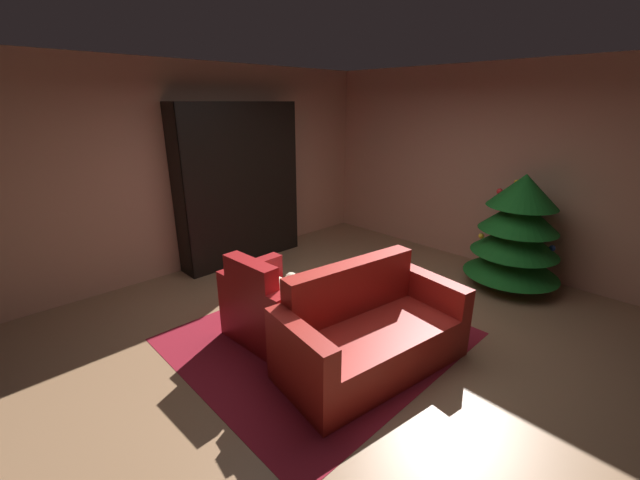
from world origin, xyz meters
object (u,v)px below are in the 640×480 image
object	(u,v)px
bookshelf_unit	(247,185)
coffee_table	(319,294)
armchair_red	(274,308)
decorated_tree	(517,232)
couch_red	(369,334)
bottle_on_table	(321,291)
book_stack_on_table	(320,285)

from	to	relation	value
bookshelf_unit	coffee_table	world-z (taller)	bookshelf_unit
armchair_red	decorated_tree	xyz separation A→B (m)	(1.17, 2.89, 0.41)
bookshelf_unit	decorated_tree	bearing A→B (deg)	29.38
couch_red	coffee_table	distance (m)	0.77
armchair_red	couch_red	bearing A→B (deg)	20.55
bookshelf_unit	armchair_red	distance (m)	2.42
bookshelf_unit	armchair_red	bearing A→B (deg)	-28.67
decorated_tree	armchair_red	bearing A→B (deg)	-112.08
couch_red	bottle_on_table	world-z (taller)	couch_red
bottle_on_table	coffee_table	bearing A→B (deg)	139.49
bottle_on_table	decorated_tree	world-z (taller)	decorated_tree
couch_red	coffee_table	xyz separation A→B (m)	(-0.76, 0.11, 0.07)
bookshelf_unit	book_stack_on_table	distance (m)	2.36
bookshelf_unit	armchair_red	xyz separation A→B (m)	(2.01, -1.10, -0.79)
coffee_table	book_stack_on_table	xyz separation A→B (m)	(-0.00, 0.00, 0.10)
couch_red	decorated_tree	world-z (taller)	decorated_tree
book_stack_on_table	bottle_on_table	xyz separation A→B (m)	(0.14, -0.12, 0.03)
bookshelf_unit	decorated_tree	xyz separation A→B (m)	(3.19, 1.79, -0.38)
armchair_red	book_stack_on_table	distance (m)	0.52
armchair_red	coffee_table	distance (m)	0.50
bookshelf_unit	coffee_table	size ratio (longest dim) A/B	3.36
couch_red	bookshelf_unit	bearing A→B (deg)	165.69
coffee_table	decorated_tree	size ratio (longest dim) A/B	0.46
armchair_red	couch_red	distance (m)	1.00
bookshelf_unit	decorated_tree	distance (m)	3.67
bookshelf_unit	couch_red	bearing A→B (deg)	-14.31
couch_red	book_stack_on_table	distance (m)	0.79
couch_red	armchair_red	bearing A→B (deg)	-159.45
bottle_on_table	couch_red	bearing A→B (deg)	0.58
bookshelf_unit	couch_red	distance (m)	3.14
bottle_on_table	decorated_tree	size ratio (longest dim) A/B	0.15
armchair_red	book_stack_on_table	world-z (taller)	armchair_red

